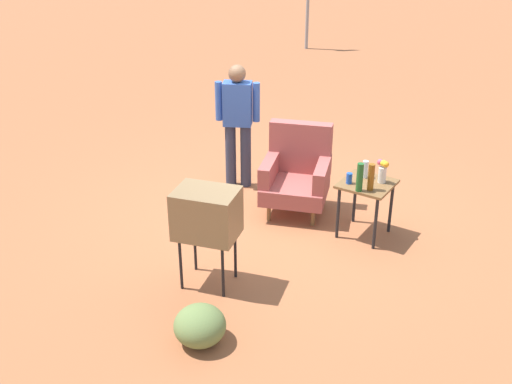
{
  "coord_description": "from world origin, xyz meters",
  "views": [
    {
      "loc": [
        3.42,
        -5.8,
        3.57
      ],
      "look_at": [
        0.22,
        -0.82,
        0.65
      ],
      "focal_mm": 43.02,
      "sensor_mm": 36.0,
      "label": 1
    }
  ],
  "objects_px": {
    "side_table": "(366,191)",
    "flower_vase": "(383,170)",
    "soda_can_blue": "(349,178)",
    "armchair": "(297,172)",
    "person_standing": "(238,119)",
    "bottle_wine_green": "(360,177)",
    "bottle_tall_amber": "(371,177)",
    "bottle_short_clear": "(365,169)",
    "tv_on_stand": "(207,214)"
  },
  "relations": [
    {
      "from": "person_standing",
      "to": "bottle_short_clear",
      "type": "bearing_deg",
      "value": -6.39
    },
    {
      "from": "person_standing",
      "to": "flower_vase",
      "type": "height_order",
      "value": "person_standing"
    },
    {
      "from": "tv_on_stand",
      "to": "bottle_tall_amber",
      "type": "bearing_deg",
      "value": 57.41
    },
    {
      "from": "tv_on_stand",
      "to": "bottle_short_clear",
      "type": "distance_m",
      "value": 2.02
    },
    {
      "from": "tv_on_stand",
      "to": "flower_vase",
      "type": "height_order",
      "value": "tv_on_stand"
    },
    {
      "from": "person_standing",
      "to": "bottle_wine_green",
      "type": "xyz_separation_m",
      "value": [
        1.96,
        -0.56,
        -0.12
      ]
    },
    {
      "from": "bottle_wine_green",
      "to": "flower_vase",
      "type": "relative_size",
      "value": 1.21
    },
    {
      "from": "armchair",
      "to": "person_standing",
      "type": "xyz_separation_m",
      "value": [
        -0.99,
        0.18,
        0.44
      ]
    },
    {
      "from": "bottle_short_clear",
      "to": "bottle_tall_amber",
      "type": "height_order",
      "value": "bottle_tall_amber"
    },
    {
      "from": "side_table",
      "to": "person_standing",
      "type": "height_order",
      "value": "person_standing"
    },
    {
      "from": "person_standing",
      "to": "soda_can_blue",
      "type": "relative_size",
      "value": 13.44
    },
    {
      "from": "side_table",
      "to": "flower_vase",
      "type": "xyz_separation_m",
      "value": [
        0.13,
        0.09,
        0.25
      ]
    },
    {
      "from": "flower_vase",
      "to": "bottle_short_clear",
      "type": "bearing_deg",
      "value": 174.8
    },
    {
      "from": "side_table",
      "to": "bottle_wine_green",
      "type": "relative_size",
      "value": 2.07
    },
    {
      "from": "armchair",
      "to": "flower_vase",
      "type": "height_order",
      "value": "armchair"
    },
    {
      "from": "tv_on_stand",
      "to": "flower_vase",
      "type": "distance_m",
      "value": 2.1
    },
    {
      "from": "side_table",
      "to": "bottle_tall_amber",
      "type": "bearing_deg",
      "value": -57.15
    },
    {
      "from": "armchair",
      "to": "soda_can_blue",
      "type": "xyz_separation_m",
      "value": [
        0.8,
        -0.26,
        0.22
      ]
    },
    {
      "from": "tv_on_stand",
      "to": "bottle_wine_green",
      "type": "relative_size",
      "value": 3.22
    },
    {
      "from": "side_table",
      "to": "bottle_short_clear",
      "type": "xyz_separation_m",
      "value": [
        -0.08,
        0.11,
        0.2
      ]
    },
    {
      "from": "bottle_tall_amber",
      "to": "bottle_short_clear",
      "type": "bearing_deg",
      "value": 124.18
    },
    {
      "from": "bottle_short_clear",
      "to": "bottle_tall_amber",
      "type": "xyz_separation_m",
      "value": [
        0.18,
        -0.26,
        0.05
      ]
    },
    {
      "from": "armchair",
      "to": "bottle_wine_green",
      "type": "relative_size",
      "value": 3.31
    },
    {
      "from": "side_table",
      "to": "soda_can_blue",
      "type": "relative_size",
      "value": 5.42
    },
    {
      "from": "bottle_short_clear",
      "to": "side_table",
      "type": "bearing_deg",
      "value": -54.09
    },
    {
      "from": "armchair",
      "to": "bottle_short_clear",
      "type": "relative_size",
      "value": 5.3
    },
    {
      "from": "side_table",
      "to": "flower_vase",
      "type": "relative_size",
      "value": 2.49
    },
    {
      "from": "bottle_short_clear",
      "to": "bottle_wine_green",
      "type": "xyz_separation_m",
      "value": [
        0.09,
        -0.35,
        0.06
      ]
    },
    {
      "from": "side_table",
      "to": "bottle_wine_green",
      "type": "xyz_separation_m",
      "value": [
        0.01,
        -0.24,
        0.26
      ]
    },
    {
      "from": "tv_on_stand",
      "to": "person_standing",
      "type": "height_order",
      "value": "person_standing"
    },
    {
      "from": "person_standing",
      "to": "soda_can_blue",
      "type": "distance_m",
      "value": 1.86
    },
    {
      "from": "soda_can_blue",
      "to": "flower_vase",
      "type": "height_order",
      "value": "flower_vase"
    },
    {
      "from": "armchair",
      "to": "bottle_short_clear",
      "type": "distance_m",
      "value": 0.92
    },
    {
      "from": "armchair",
      "to": "soda_can_blue",
      "type": "relative_size",
      "value": 8.69
    },
    {
      "from": "person_standing",
      "to": "flower_vase",
      "type": "bearing_deg",
      "value": -6.27
    },
    {
      "from": "bottle_wine_green",
      "to": "flower_vase",
      "type": "xyz_separation_m",
      "value": [
        0.12,
        0.33,
        -0.01
      ]
    },
    {
      "from": "side_table",
      "to": "bottle_short_clear",
      "type": "bearing_deg",
      "value": 125.91
    },
    {
      "from": "tv_on_stand",
      "to": "side_table",
      "type": "bearing_deg",
      "value": 62.17
    },
    {
      "from": "bottle_tall_amber",
      "to": "bottle_wine_green",
      "type": "xyz_separation_m",
      "value": [
        -0.09,
        -0.09,
        0.01
      ]
    },
    {
      "from": "bottle_wine_green",
      "to": "armchair",
      "type": "bearing_deg",
      "value": 158.75
    },
    {
      "from": "side_table",
      "to": "person_standing",
      "type": "xyz_separation_m",
      "value": [
        -1.95,
        0.32,
        0.38
      ]
    },
    {
      "from": "bottle_short_clear",
      "to": "flower_vase",
      "type": "distance_m",
      "value": 0.22
    },
    {
      "from": "tv_on_stand",
      "to": "bottle_tall_amber",
      "type": "relative_size",
      "value": 3.43
    },
    {
      "from": "soda_can_blue",
      "to": "person_standing",
      "type": "bearing_deg",
      "value": 165.91
    },
    {
      "from": "person_standing",
      "to": "bottle_tall_amber",
      "type": "bearing_deg",
      "value": -12.97
    },
    {
      "from": "soda_can_blue",
      "to": "flower_vase",
      "type": "xyz_separation_m",
      "value": [
        0.29,
        0.22,
        0.09
      ]
    },
    {
      "from": "tv_on_stand",
      "to": "person_standing",
      "type": "distance_m",
      "value": 2.31
    },
    {
      "from": "side_table",
      "to": "flower_vase",
      "type": "distance_m",
      "value": 0.29
    },
    {
      "from": "side_table",
      "to": "flower_vase",
      "type": "bearing_deg",
      "value": 35.68
    },
    {
      "from": "armchair",
      "to": "tv_on_stand",
      "type": "bearing_deg",
      "value": -88.51
    }
  ]
}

